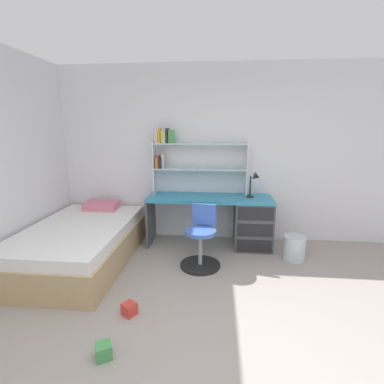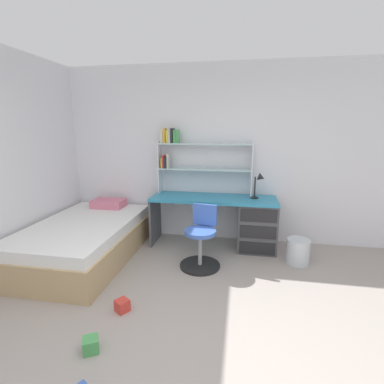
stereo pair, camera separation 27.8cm
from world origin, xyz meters
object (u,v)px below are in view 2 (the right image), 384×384
desk_lamp (260,182)px  swivel_chair (201,243)px  toy_block_red_1 (122,306)px  toy_block_green_2 (91,345)px  bookshelf_hutch (193,155)px  bed_platform (85,240)px  desk (246,221)px  waste_bin (298,251)px

desk_lamp → swivel_chair: bearing=-136.6°
desk_lamp → toy_block_red_1: size_ratio=3.27×
toy_block_red_1 → toy_block_green_2: (-0.04, -0.52, 0.00)m
bookshelf_hutch → bed_platform: (-1.35, -0.88, -1.09)m
desk → toy_block_green_2: (-1.22, -2.26, -0.36)m
bookshelf_hutch → desk: bearing=-12.3°
desk_lamp → waste_bin: 1.07m
swivel_chair → bed_platform: 1.61m
bookshelf_hutch → bed_platform: bookshelf_hutch is taller
bookshelf_hutch → toy_block_green_2: 2.79m
desk_lamp → swivel_chair: desk_lamp is taller
desk → toy_block_red_1: desk is taller
desk → bed_platform: bearing=-162.0°
bookshelf_hutch → toy_block_green_2: size_ratio=11.89×
bed_platform → bookshelf_hutch: bearing=33.2°
desk_lamp → bed_platform: 2.57m
swivel_chair → bed_platform: bearing=-179.1°
bed_platform → waste_bin: size_ratio=6.12×
desk → desk_lamp: desk_lamp is taller
bookshelf_hutch → toy_block_green_2: (-0.40, -2.44, -1.29)m
toy_block_green_2 → desk_lamp: bearing=58.5°
bookshelf_hutch → swivel_chair: bearing=-73.4°
desk → waste_bin: bearing=-29.8°
desk → swivel_chair: bearing=-129.7°
desk_lamp → bed_platform: (-2.34, -0.72, -0.75)m
swivel_chair → toy_block_green_2: swivel_chair is taller
bookshelf_hutch → toy_block_red_1: size_ratio=12.10×
desk → bookshelf_hutch: size_ratio=1.29×
bookshelf_hutch → toy_block_red_1: (-0.37, -1.92, -1.29)m
desk → toy_block_green_2: size_ratio=15.38×
toy_block_red_1 → swivel_chair: bearing=59.5°
desk_lamp → bed_platform: bearing=-162.9°
bed_platform → toy_block_green_2: 1.83m
desk → bookshelf_hutch: (-0.82, 0.18, 0.93)m
desk_lamp → toy_block_red_1: desk_lamp is taller
swivel_chair → toy_block_red_1: size_ratio=6.73×
toy_block_green_2 → toy_block_red_1: bearing=85.8°
desk_lamp → bed_platform: size_ratio=0.19×
desk → bookshelf_hutch: bearing=167.7°
bookshelf_hutch → swivel_chair: (0.26, -0.86, -1.03)m
waste_bin → toy_block_red_1: size_ratio=2.83×
bookshelf_hutch → waste_bin: bearing=-20.8°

